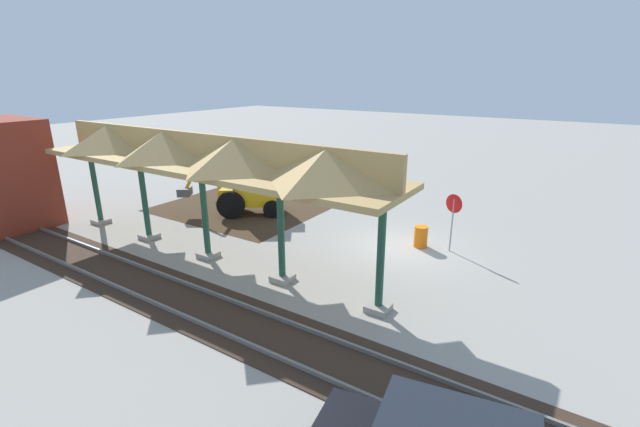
# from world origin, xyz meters

# --- Properties ---
(ground_plane) EXTENTS (120.00, 120.00, 0.00)m
(ground_plane) POSITION_xyz_m (0.00, 0.00, 0.00)
(ground_plane) COLOR #9E998E
(dirt_work_zone) EXTENTS (8.42, 7.00, 0.01)m
(dirt_work_zone) POSITION_xyz_m (9.39, -0.66, 0.00)
(dirt_work_zone) COLOR #42301E
(dirt_work_zone) RESTS_ON ground
(platform_canopy) EXTENTS (16.08, 3.20, 4.90)m
(platform_canopy) POSITION_xyz_m (5.96, 5.00, 4.17)
(platform_canopy) COLOR #9E998E
(platform_canopy) RESTS_ON ground
(rail_tracks) EXTENTS (60.00, 2.58, 0.15)m
(rail_tracks) POSITION_xyz_m (0.00, 7.84, 0.03)
(rail_tracks) COLOR slate
(rail_tracks) RESTS_ON ground
(stop_sign) EXTENTS (0.72, 0.31, 2.41)m
(stop_sign) POSITION_xyz_m (-1.90, -0.84, 1.74)
(stop_sign) COLOR gray
(stop_sign) RESTS_ON ground
(backhoe) EXTENTS (4.99, 3.95, 2.82)m
(backhoe) POSITION_xyz_m (8.30, -0.05, 1.26)
(backhoe) COLOR #EAB214
(backhoe) RESTS_ON ground
(dirt_mound) EXTENTS (4.22, 4.22, 1.86)m
(dirt_mound) POSITION_xyz_m (10.60, -1.18, 0.00)
(dirt_mound) COLOR #42301E
(dirt_mound) RESTS_ON ground
(traffic_barrel) EXTENTS (0.56, 0.56, 0.90)m
(traffic_barrel) POSITION_xyz_m (-0.73, -0.63, 0.45)
(traffic_barrel) COLOR orange
(traffic_barrel) RESTS_ON ground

